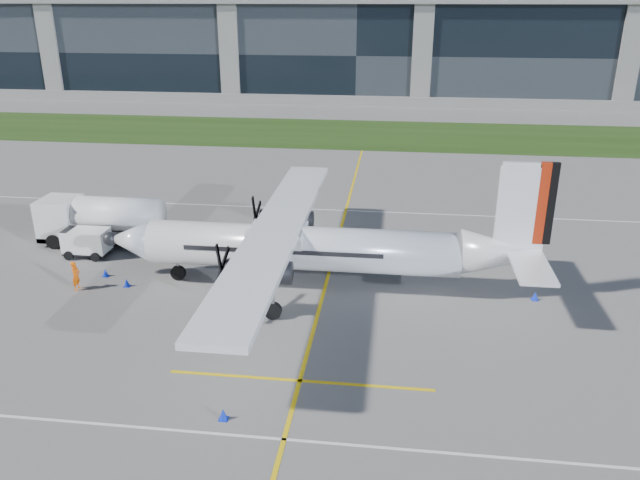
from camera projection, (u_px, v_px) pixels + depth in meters
The scene contains 14 objects.
ground at pixel (336, 148), 70.75m from camera, with size 400.00×400.00×0.00m, color slate.
grass_strip at pixel (343, 133), 78.14m from camera, with size 400.00×18.00×0.04m, color #1E380F.
terminal_building at pixel (360, 51), 104.97m from camera, with size 120.00×20.00×15.00m, color black.
tree_line at pixel (375, 50), 162.05m from camera, with size 400.00×6.00×6.00m, color black.
pylon_west at pixel (94, 0), 176.17m from camera, with size 9.00×4.60×30.00m, color gray, non-canonical shape.
yellow_taxiway_centerline at pixel (336, 248), 42.69m from camera, with size 0.20×70.00×0.01m, color yellow.
turboprop_aircraft at pixel (318, 224), 35.42m from camera, with size 25.62×26.57×7.97m, color white, non-canonical shape.
fuel_tanker_truck at pixel (94, 220), 42.85m from camera, with size 9.02×2.93×3.38m, color silver, non-canonical shape.
baggage_tug at pixel (87, 243), 41.03m from camera, with size 3.05×1.83×1.83m, color white, non-canonical shape.
ground_crew_person at pixel (75, 274), 36.26m from camera, with size 0.82×0.59×2.03m, color #F25907.
safety_cone_nose_port at pixel (127, 283), 36.90m from camera, with size 0.36×0.36×0.50m, color #0B26C8.
safety_cone_portwing at pixel (223, 414), 25.28m from camera, with size 0.36×0.36×0.50m, color #0B26C8.
safety_cone_fwd at pixel (105, 273), 38.24m from camera, with size 0.36×0.36×0.50m, color #0B26C8.
safety_cone_tail at pixel (535, 296), 35.26m from camera, with size 0.36×0.36×0.50m, color #0B26C8.
Camera 1 is at (6.84, -29.38, 16.06)m, focal length 35.00 mm.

